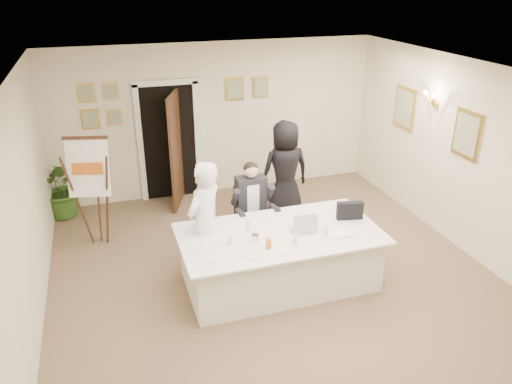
{
  "coord_description": "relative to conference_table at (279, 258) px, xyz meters",
  "views": [
    {
      "loc": [
        -2.03,
        -5.25,
        3.91
      ],
      "look_at": [
        -0.16,
        0.6,
        1.18
      ],
      "focal_mm": 35.0,
      "sensor_mm": 36.0,
      "label": 1
    }
  ],
  "objects": [
    {
      "name": "oj_glass",
      "position": [
        -0.27,
        -0.34,
        0.45
      ],
      "size": [
        0.08,
        0.08,
        0.13
      ],
      "primitive_type": "cylinder",
      "rotation": [
        0.0,
        0.0,
        0.06
      ],
      "color": "orange",
      "rests_on": "conference_table"
    },
    {
      "name": "wall_right",
      "position": [
        2.98,
        -0.13,
        1.01
      ],
      "size": [
        0.1,
        7.0,
        2.8
      ],
      "primitive_type": "cube",
      "color": "white",
      "rests_on": "floor"
    },
    {
      "name": "conference_table",
      "position": [
        0.0,
        0.0,
        0.0
      ],
      "size": [
        2.64,
        1.41,
        0.78
      ],
      "color": "white",
      "rests_on": "floor"
    },
    {
      "name": "wall_left",
      "position": [
        -3.02,
        -0.13,
        1.01
      ],
      "size": [
        0.1,
        7.0,
        2.8
      ],
      "primitive_type": "cube",
      "color": "white",
      "rests_on": "floor"
    },
    {
      "name": "glass_b",
      "position": [
        0.07,
        -0.36,
        0.45
      ],
      "size": [
        0.07,
        0.07,
        0.14
      ],
      "primitive_type": "cylinder",
      "rotation": [
        0.0,
        0.0,
        -0.13
      ],
      "color": "silver",
      "rests_on": "conference_table"
    },
    {
      "name": "steel_jug",
      "position": [
        -0.39,
        -0.14,
        0.44
      ],
      "size": [
        0.11,
        0.11,
        0.11
      ],
      "primitive_type": "cylinder",
      "rotation": [
        0.0,
        0.0,
        0.17
      ],
      "color": "silver",
      "rests_on": "conference_table"
    },
    {
      "name": "plate_mid",
      "position": [
        -0.5,
        -0.43,
        0.39
      ],
      "size": [
        0.27,
        0.27,
        0.01
      ],
      "primitive_type": "cylinder",
      "rotation": [
        0.0,
        0.0,
        -0.17
      ],
      "color": "white",
      "rests_on": "conference_table"
    },
    {
      "name": "paper_stack",
      "position": [
        0.71,
        -0.3,
        0.4
      ],
      "size": [
        0.33,
        0.25,
        0.03
      ],
      "primitive_type": "cube",
      "rotation": [
        0.0,
        0.0,
        0.11
      ],
      "color": "white",
      "rests_on": "conference_table"
    },
    {
      "name": "standing_man",
      "position": [
        -0.92,
        0.37,
        0.47
      ],
      "size": [
        0.75,
        0.73,
        1.73
      ],
      "primitive_type": "imported",
      "rotation": [
        0.0,
        0.0,
        3.86
      ],
      "color": "white",
      "rests_on": "floor"
    },
    {
      "name": "flip_chart",
      "position": [
        -2.29,
        1.84,
        0.41
      ],
      "size": [
        0.63,
        0.45,
        1.73
      ],
      "color": "#331A10",
      "rests_on": "floor"
    },
    {
      "name": "glass_c",
      "position": [
        0.54,
        -0.24,
        0.45
      ],
      "size": [
        0.07,
        0.07,
        0.14
      ],
      "primitive_type": "cylinder",
      "rotation": [
        0.0,
        0.0,
        -0.31
      ],
      "color": "silver",
      "rests_on": "conference_table"
    },
    {
      "name": "glass_a",
      "position": [
        -0.7,
        -0.09,
        0.45
      ],
      "size": [
        0.06,
        0.06,
        0.14
      ],
      "primitive_type": "cylinder",
      "rotation": [
        0.0,
        0.0,
        0.02
      ],
      "color": "silver",
      "rests_on": "conference_table"
    },
    {
      "name": "ceiling",
      "position": [
        -0.02,
        -0.13,
        2.41
      ],
      "size": [
        6.0,
        7.0,
        0.02
      ],
      "primitive_type": "cube",
      "color": "white",
      "rests_on": "wall_back"
    },
    {
      "name": "pictures_back_wall",
      "position": [
        -0.82,
        3.34,
        1.46
      ],
      "size": [
        3.4,
        0.06,
        0.8
      ],
      "primitive_type": null,
      "color": "gold",
      "rests_on": "wall_back"
    },
    {
      "name": "plate_left",
      "position": [
        -0.99,
        -0.35,
        0.39
      ],
      "size": [
        0.22,
        0.22,
        0.01
      ],
      "primitive_type": "cylinder",
      "rotation": [
        0.0,
        0.0,
        0.03
      ],
      "color": "white",
      "rests_on": "conference_table"
    },
    {
      "name": "seated_man",
      "position": [
        -0.07,
        1.01,
        0.31
      ],
      "size": [
        0.72,
        0.75,
        1.41
      ],
      "primitive_type": null,
      "rotation": [
        0.0,
        0.0,
        0.2
      ],
      "color": "black",
      "rests_on": "floor"
    },
    {
      "name": "laptop",
      "position": [
        0.31,
        -0.01,
        0.52
      ],
      "size": [
        0.36,
        0.38,
        0.28
      ],
      "primitive_type": null,
      "rotation": [
        0.0,
        0.0,
        -0.12
      ],
      "color": "#B7BABC",
      "rests_on": "conference_table"
    },
    {
      "name": "laptop_bag",
      "position": [
        1.05,
        0.09,
        0.51
      ],
      "size": [
        0.37,
        0.17,
        0.25
      ],
      "primitive_type": "cube",
      "rotation": [
        0.0,
        0.0,
        -0.21
      ],
      "color": "black",
      "rests_on": "conference_table"
    },
    {
      "name": "doorway",
      "position": [
        -0.9,
        3.19,
        0.65
      ],
      "size": [
        1.14,
        0.86,
        2.2
      ],
      "color": "black",
      "rests_on": "floor"
    },
    {
      "name": "glass_d",
      "position": [
        -0.37,
        0.19,
        0.45
      ],
      "size": [
        0.07,
        0.07,
        0.14
      ],
      "primitive_type": "cylinder",
      "rotation": [
        0.0,
        0.0,
        -0.11
      ],
      "color": "silver",
      "rests_on": "conference_table"
    },
    {
      "name": "wall_sconce",
      "position": [
        2.88,
        1.07,
        1.71
      ],
      "size": [
        0.2,
        0.3,
        0.24
      ],
      "primitive_type": null,
      "color": "gold",
      "rests_on": "wall_right"
    },
    {
      "name": "wall_back",
      "position": [
        -0.02,
        3.37,
        1.01
      ],
      "size": [
        6.0,
        0.1,
        2.8
      ],
      "primitive_type": "cube",
      "color": "white",
      "rests_on": "floor"
    },
    {
      "name": "standing_woman",
      "position": [
        0.78,
        1.87,
        0.46
      ],
      "size": [
        0.85,
        0.56,
        1.71
      ],
      "primitive_type": "imported",
      "rotation": [
        0.0,
        0.0,
        3.16
      ],
      "color": "black",
      "rests_on": "floor"
    },
    {
      "name": "potted_palm",
      "position": [
        -2.82,
        3.07,
        0.14
      ],
      "size": [
        0.98,
        0.86,
        1.06
      ],
      "primitive_type": "imported",
      "rotation": [
        0.0,
        0.0,
        -0.03
      ],
      "color": "#2F571D",
      "rests_on": "floor"
    },
    {
      "name": "plate_near",
      "position": [
        -0.09,
        -0.45,
        0.39
      ],
      "size": [
        0.21,
        0.21,
        0.01
      ],
      "primitive_type": "cylinder",
      "rotation": [
        0.0,
        0.0,
        0.01
      ],
      "color": "white",
      "rests_on": "conference_table"
    },
    {
      "name": "pictures_right_wall",
      "position": [
        2.95,
        1.07,
        1.36
      ],
      "size": [
        0.06,
        2.2,
        0.8
      ],
      "primitive_type": null,
      "color": "gold",
      "rests_on": "wall_right"
    },
    {
      "name": "floor",
      "position": [
        -0.02,
        -0.13,
        -0.39
      ],
      "size": [
        7.0,
        7.0,
        0.0
      ],
      "primitive_type": "plane",
      "color": "brown",
      "rests_on": "ground"
    }
  ]
}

